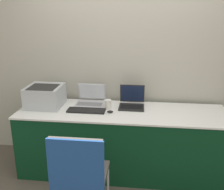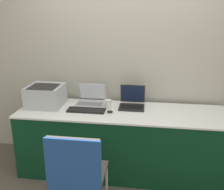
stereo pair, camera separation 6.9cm
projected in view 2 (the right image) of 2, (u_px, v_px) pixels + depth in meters
name	position (u px, v px, depth m)	size (l,w,h in m)	color
ground_plane	(118.00, 187.00, 2.97)	(14.00, 14.00, 0.00)	brown
wall_back	(126.00, 61.00, 3.33)	(8.00, 0.05, 2.60)	#B7B2A3
table	(122.00, 141.00, 3.19)	(2.45, 0.72, 0.79)	#0C381E
printer	(46.00, 95.00, 3.21)	(0.42, 0.41, 0.25)	#B2B7BC
laptop_left	(91.00, 99.00, 3.30)	(0.35, 0.33, 0.24)	#B7B7BC
laptop_right	(132.00, 102.00, 3.19)	(0.30, 0.31, 0.25)	black
external_keyboard	(86.00, 110.00, 3.06)	(0.44, 0.16, 0.02)	black
coffee_cup	(108.00, 104.00, 3.12)	(0.08, 0.08, 0.11)	white
mouse	(110.00, 112.00, 3.00)	(0.07, 0.04, 0.03)	black
chair	(77.00, 169.00, 2.34)	(0.49, 0.48, 0.91)	#4C4742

